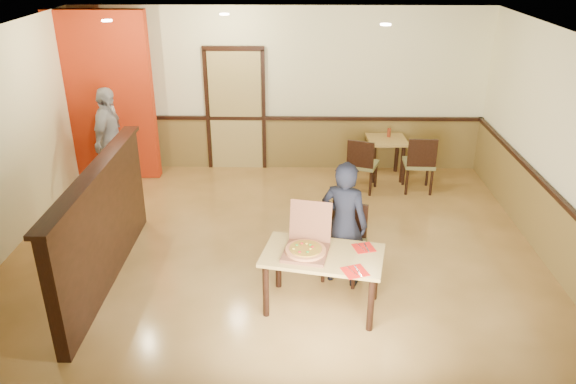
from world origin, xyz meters
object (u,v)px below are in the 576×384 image
pizza_box (306,247)px  condiment (389,133)px  side_chair_left (362,163)px  diner_chair (346,238)px  side_table (386,148)px  side_chair_right (420,162)px  diner (344,224)px  main_table (323,262)px  passerby (110,140)px

pizza_box → condiment: size_ratio=4.29×
side_chair_left → diner_chair: bearing=100.2°
side_table → side_chair_right: bearing=-54.2°
side_chair_left → diner: (-0.49, -2.64, 0.28)m
diner_chair → side_chair_left: size_ratio=1.02×
main_table → diner: diner is taller
side_chair_right → side_chair_left: bearing=1.9°
side_chair_left → passerby: size_ratio=0.53×
side_table → condiment: (0.04, 0.10, 0.24)m
condiment → side_chair_left: bearing=-125.8°
side_chair_right → passerby: (-4.96, 0.04, 0.33)m
side_chair_right → side_table: side_chair_right is taller
main_table → side_table: (1.23, 3.78, -0.06)m
side_chair_left → diner: bearing=99.8°
condiment → side_table: bearing=-112.6°
side_table → pizza_box: 4.01m
side_chair_right → diner: diner is taller
diner → passerby: passerby is taller
condiment → pizza_box: bearing=-110.6°
diner → side_chair_right: bearing=-95.7°
side_table → diner: 3.40m
side_table → diner_chair: bearing=-106.6°
side_table → condiment: bearing=67.4°
side_chair_right → condiment: (-0.40, 0.73, 0.25)m
passerby → main_table: bearing=-130.7°
diner_chair → condiment: (0.97, 3.21, 0.26)m
diner → diner_chair: bearing=-83.6°
side_table → diner: size_ratio=0.45×
diner_chair → diner: (-0.04, -0.14, 0.27)m
main_table → diner: (0.26, 0.53, 0.19)m
diner_chair → side_chair_right: 2.84m
side_table → passerby: size_ratio=0.41×
pizza_box → condiment: bearing=80.9°
condiment → passerby: bearing=-171.4°
main_table → diner: bearing=75.4°
side_chair_right → diner: (-1.41, -2.63, 0.26)m
diner_chair → side_chair_left: diner_chair is taller
side_chair_right → pizza_box: size_ratio=1.51×
main_table → condiment: bearing=83.6°
main_table → condiment: (1.27, 3.89, 0.18)m
pizza_box → diner: bearing=59.8°
diner_chair → side_chair_left: bearing=101.0°
diner_chair → side_chair_right: size_ratio=0.97×
diner_chair → side_table: (0.93, 3.11, 0.02)m
diner_chair → pizza_box: size_ratio=1.46×
side_chair_left → side_chair_right: side_chair_right is taller
side_chair_right → pizza_box: 3.64m
diner → pizza_box: diner is taller
diner_chair → passerby: 4.40m
passerby → pizza_box: bearing=-132.0°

